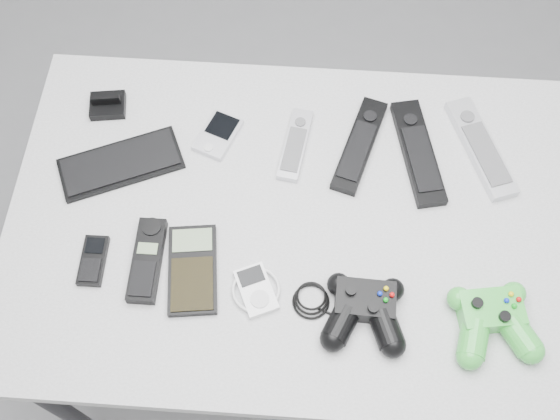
# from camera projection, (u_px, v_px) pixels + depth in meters

# --- Properties ---
(floor) EXTENTS (3.50, 3.50, 0.00)m
(floor) POSITION_uv_depth(u_px,v_px,m) (296.00, 307.00, 2.06)
(floor) COLOR slate
(floor) RESTS_ON ground
(desk) EXTENTS (1.20, 0.77, 0.80)m
(desk) POSITION_uv_depth(u_px,v_px,m) (304.00, 234.00, 1.37)
(desk) COLOR gray
(desk) RESTS_ON floor
(pda_keyboard) EXTENTS (0.27, 0.20, 0.02)m
(pda_keyboard) POSITION_uv_depth(u_px,v_px,m) (121.00, 163.00, 1.36)
(pda_keyboard) COLOR black
(pda_keyboard) RESTS_ON desk
(dock_bracket) EXTENTS (0.08, 0.08, 0.04)m
(dock_bracket) POSITION_uv_depth(u_px,v_px,m) (107.00, 103.00, 1.42)
(dock_bracket) COLOR black
(dock_bracket) RESTS_ON desk
(pda) EXTENTS (0.10, 0.13, 0.02)m
(pda) POSITION_uv_depth(u_px,v_px,m) (218.00, 135.00, 1.39)
(pda) COLOR #BBBBC3
(pda) RESTS_ON desk
(remote_silver_a) EXTENTS (0.07, 0.18, 0.02)m
(remote_silver_a) POSITION_uv_depth(u_px,v_px,m) (295.00, 144.00, 1.38)
(remote_silver_a) COLOR #BBBBC3
(remote_silver_a) RESTS_ON desk
(remote_black_a) EXTENTS (0.12, 0.24, 0.02)m
(remote_black_a) POSITION_uv_depth(u_px,v_px,m) (360.00, 145.00, 1.38)
(remote_black_a) COLOR black
(remote_black_a) RESTS_ON desk
(remote_black_b) EXTENTS (0.11, 0.26, 0.02)m
(remote_black_b) POSITION_uv_depth(u_px,v_px,m) (418.00, 152.00, 1.37)
(remote_black_b) COLOR black
(remote_black_b) RESTS_ON desk
(remote_silver_b) EXTENTS (0.14, 0.25, 0.02)m
(remote_silver_b) POSITION_uv_depth(u_px,v_px,m) (481.00, 147.00, 1.37)
(remote_silver_b) COLOR #B7B9BF
(remote_silver_b) RESTS_ON desk
(mobile_phone) EXTENTS (0.05, 0.10, 0.02)m
(mobile_phone) POSITION_uv_depth(u_px,v_px,m) (93.00, 260.00, 1.26)
(mobile_phone) COLOR black
(mobile_phone) RESTS_ON desk
(cordless_handset) EXTENTS (0.05, 0.17, 0.03)m
(cordless_handset) POSITION_uv_depth(u_px,v_px,m) (147.00, 260.00, 1.25)
(cordless_handset) COLOR black
(cordless_handset) RESTS_ON desk
(calculator) EXTENTS (0.11, 0.19, 0.02)m
(calculator) POSITION_uv_depth(u_px,v_px,m) (193.00, 269.00, 1.25)
(calculator) COLOR black
(calculator) RESTS_ON desk
(mp3_player) EXTENTS (0.12, 0.13, 0.02)m
(mp3_player) POSITION_uv_depth(u_px,v_px,m) (256.00, 290.00, 1.23)
(mp3_player) COLOR silver
(mp3_player) RESTS_ON desk
(controller_black) EXTENTS (0.27, 0.17, 0.05)m
(controller_black) POSITION_uv_depth(u_px,v_px,m) (365.00, 309.00, 1.20)
(controller_black) COLOR black
(controller_black) RESTS_ON desk
(controller_green) EXTENTS (0.18, 0.19, 0.05)m
(controller_green) POSITION_uv_depth(u_px,v_px,m) (493.00, 319.00, 1.19)
(controller_green) COLOR green
(controller_green) RESTS_ON desk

